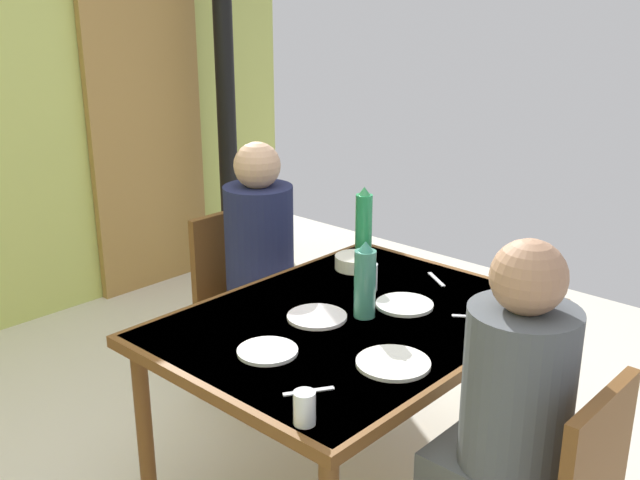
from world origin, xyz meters
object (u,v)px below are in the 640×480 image
(person_near_diner, at_px, (513,392))
(person_far_diner, at_px, (261,242))
(chair_far_diner, at_px, (243,295))
(water_bottle_green_near, at_px, (365,282))
(dining_table, at_px, (351,334))
(serving_bowl_center, at_px, (355,262))
(water_bottle_green_far, at_px, (364,223))

(person_near_diner, relative_size, person_far_diner, 1.00)
(chair_far_diner, height_order, water_bottle_green_near, water_bottle_green_near)
(dining_table, xyz_separation_m, chair_far_diner, (0.24, 0.85, -0.16))
(chair_far_diner, relative_size, water_bottle_green_near, 3.13)
(person_near_diner, distance_m, serving_bowl_center, 1.16)
(dining_table, height_order, person_far_diner, person_far_diner)
(water_bottle_green_near, xyz_separation_m, water_bottle_green_far, (0.50, 0.42, 0.01))
(water_bottle_green_far, xyz_separation_m, serving_bowl_center, (-0.16, -0.09, -0.12))
(person_near_diner, bearing_deg, serving_bowl_center, 61.46)
(water_bottle_green_far, height_order, serving_bowl_center, water_bottle_green_far)
(chair_far_diner, distance_m, water_bottle_green_far, 0.67)
(dining_table, bearing_deg, water_bottle_green_near, -41.90)
(dining_table, height_order, chair_far_diner, chair_far_diner)
(person_near_diner, height_order, water_bottle_green_near, person_near_diner)
(person_far_diner, xyz_separation_m, water_bottle_green_near, (-0.21, -0.75, 0.08))
(chair_far_diner, xyz_separation_m, serving_bowl_center, (0.14, -0.55, 0.26))
(water_bottle_green_near, bearing_deg, chair_far_diner, 76.81)
(dining_table, height_order, water_bottle_green_near, water_bottle_green_near)
(chair_far_diner, xyz_separation_m, person_near_diner, (-0.41, -1.57, 0.28))
(chair_far_diner, xyz_separation_m, water_bottle_green_near, (-0.21, -0.88, 0.36))
(person_near_diner, xyz_separation_m, water_bottle_green_near, (0.21, 0.69, 0.08))
(chair_far_diner, xyz_separation_m, person_far_diner, (-0.00, -0.14, 0.28))
(person_near_diner, relative_size, water_bottle_green_far, 2.55)
(chair_far_diner, distance_m, person_far_diner, 0.31)
(person_near_diner, height_order, person_far_diner, same)
(dining_table, distance_m, person_near_diner, 0.75)
(dining_table, bearing_deg, serving_bowl_center, 38.28)
(dining_table, height_order, person_near_diner, person_near_diner)
(water_bottle_green_near, distance_m, water_bottle_green_far, 0.65)
(person_far_diner, xyz_separation_m, serving_bowl_center, (0.14, -0.42, -0.03))
(dining_table, bearing_deg, water_bottle_green_far, 35.76)
(person_near_diner, bearing_deg, dining_table, 76.43)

